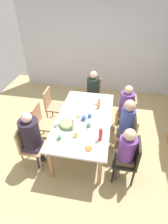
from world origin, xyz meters
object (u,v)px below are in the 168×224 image
object	(u,v)px
chair_2	(42,122)
cup_0	(59,138)
cup_2	(84,118)
cup_5	(57,124)
bottle_1	(99,104)
chair_0	(128,113)
chair_1	(93,93)
person_0	(126,105)
chair_4	(130,159)
person_5	(31,136)
cup_3	(89,125)
bowl_0	(67,124)
chair_6	(129,132)
bottle_0	(73,125)
plate_1	(78,116)
person_6	(126,123)
person_1	(93,88)
cup_1	(76,134)
plate_2	(97,104)
dining_table	(84,121)
chair_3	(52,104)
cup_4	(90,116)
plate_0	(89,149)
chair_5	(29,144)
person_4	(126,151)
bottle_2	(100,135)

from	to	relation	value
chair_2	cup_0	size ratio (longest dim) A/B	8.47
cup_2	cup_5	xyz separation A→B (m)	(0.25, -0.47, -0.00)
cup_5	bottle_1	bearing A→B (deg)	135.40
chair_0	chair_1	world-z (taller)	same
person_0	chair_4	world-z (taller)	person_0
person_5	cup_2	xyz separation A→B (m)	(-0.60, 0.83, 0.04)
cup_3	cup_5	size ratio (longest dim) A/B	0.93
chair_2	bowl_0	distance (m)	0.76
chair_6	bottle_0	bearing A→B (deg)	-71.21
cup_3	chair_1	bearing A→B (deg)	-175.30
cup_5	plate_1	bearing A→B (deg)	134.58
person_6	cup_3	xyz separation A→B (m)	(0.24, -0.69, 0.04)
person_1	cup_1	distance (m)	1.82
person_0	plate_2	size ratio (longest dim) A/B	5.40
person_6	plate_1	distance (m)	0.95
chair_2	cup_3	world-z (taller)	chair_2
plate_1	cup_5	distance (m)	0.47
chair_6	plate_1	world-z (taller)	chair_6
dining_table	person_5	size ratio (longest dim) A/B	1.60
dining_table	chair_6	size ratio (longest dim) A/B	2.21
chair_4	cup_1	world-z (taller)	chair_4
dining_table	bottle_1	bearing A→B (deg)	148.06
person_5	chair_6	distance (m)	1.88
person_0	person_5	xyz separation A→B (m)	(1.33, -1.65, 0.04)
person_0	chair_3	bearing A→B (deg)	-90.00
bowl_0	cup_4	size ratio (longest dim) A/B	2.48
chair_0	chair_3	size ratio (longest dim) A/B	1.00
person_1	cup_5	size ratio (longest dim) A/B	9.43
cup_3	bottle_0	bearing A→B (deg)	-65.72
person_5	cup_1	size ratio (longest dim) A/B	11.61
cup_0	cup_3	xyz separation A→B (m)	(-0.42, 0.45, 0.00)
chair_0	bottle_1	bearing A→B (deg)	-68.26
person_1	bowl_0	world-z (taller)	person_1
plate_0	cup_1	world-z (taller)	cup_1
cup_1	chair_5	bearing A→B (deg)	-81.53
chair_0	chair_6	size ratio (longest dim) A/B	1.00
chair_1	person_5	size ratio (longest dim) A/B	0.72
chair_6	cup_3	distance (m)	0.86
chair_4	cup_4	xyz separation A→B (m)	(-0.71, -0.81, 0.27)
chair_4	person_6	world-z (taller)	person_6
cup_1	cup_4	world-z (taller)	cup_1
chair_2	cup_4	size ratio (longest dim) A/B	8.03
chair_2	person_5	distance (m)	0.71
chair_0	person_6	bearing A→B (deg)	-7.87
chair_2	chair_6	world-z (taller)	same
bottle_1	person_4	bearing A→B (deg)	28.47
dining_table	person_4	bearing A→B (deg)	51.13
bottle_2	person_5	bearing A→B (deg)	-84.01
dining_table	plate_0	size ratio (longest dim) A/B	8.54
person_5	cup_1	bearing A→B (deg)	99.42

